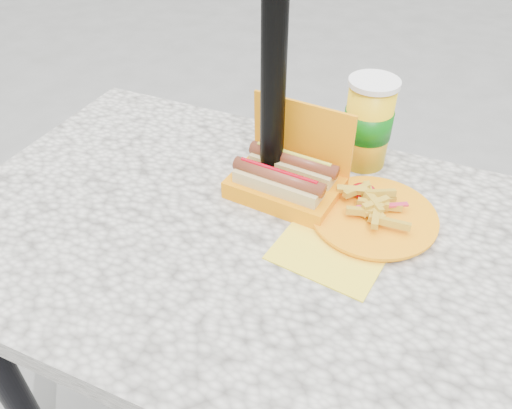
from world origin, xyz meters
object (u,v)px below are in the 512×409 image
at_px(umbrella_pole, 275,24).
at_px(hotdog_box, 287,178).
at_px(fries_plate, 370,216).
at_px(soda_cup, 368,123).

distance_m(umbrella_pole, hotdog_box, 0.31).
distance_m(fries_plate, soda_cup, 0.23).
xyz_separation_m(umbrella_pole, soda_cup, (0.16, 0.16, -0.25)).
height_order(fries_plate, soda_cup, soda_cup).
relative_size(hotdog_box, fries_plate, 0.70).
bearing_deg(umbrella_pole, fries_plate, -10.26).
relative_size(umbrella_pole, hotdog_box, 9.15).
relative_size(umbrella_pole, fries_plate, 6.39).
bearing_deg(soda_cup, hotdog_box, -122.67).
bearing_deg(fries_plate, umbrella_pole, 169.74).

